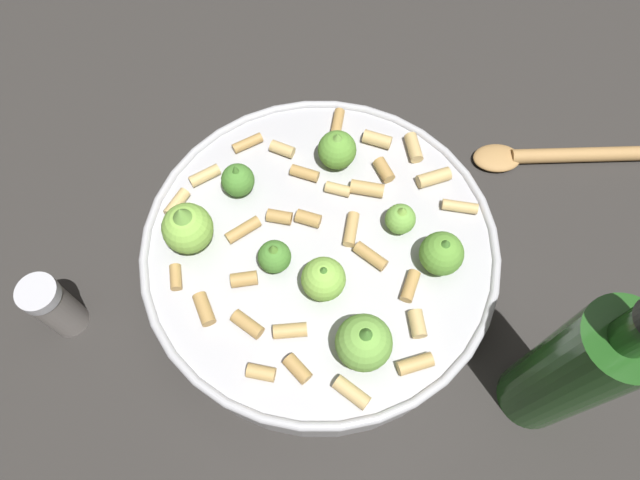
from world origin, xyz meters
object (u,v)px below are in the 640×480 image
at_px(cooking_pan, 320,257).
at_px(pepper_shaker, 54,306).
at_px(olive_oil_bottle, 573,370).
at_px(wooden_spoon, 553,156).

xyz_separation_m(cooking_pan, pepper_shaker, (-0.22, -0.12, 0.00)).
bearing_deg(cooking_pan, pepper_shaker, -151.58).
relative_size(cooking_pan, olive_oil_bottle, 1.35).
relative_size(pepper_shaker, olive_oil_bottle, 0.33).
distance_m(cooking_pan, olive_oil_bottle, 0.24).
relative_size(cooking_pan, wooden_spoon, 1.63).
relative_size(olive_oil_bottle, wooden_spoon, 1.21).
bearing_deg(wooden_spoon, pepper_shaker, -142.69).
height_order(pepper_shaker, wooden_spoon, pepper_shaker).
xyz_separation_m(cooking_pan, olive_oil_bottle, (0.22, -0.06, 0.06)).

